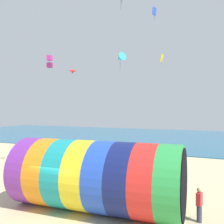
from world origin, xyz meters
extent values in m
plane|color=#CCBA8C|center=(0.00, 0.00, 0.00)|extent=(120.00, 120.00, 0.00)
cube|color=#236084|center=(0.00, 38.72, 0.05)|extent=(120.00, 40.00, 0.10)
cylinder|color=purple|center=(-2.39, 0.49, 1.84)|extent=(1.39, 3.75, 3.67)
cylinder|color=orange|center=(-1.28, 0.58, 1.84)|extent=(1.39, 3.75, 3.67)
cylinder|color=teal|center=(-0.18, 0.66, 1.84)|extent=(1.39, 3.75, 3.67)
cylinder|color=yellow|center=(0.93, 0.74, 1.84)|extent=(1.39, 3.75, 3.67)
cylinder|color=blue|center=(2.04, 0.83, 1.84)|extent=(1.39, 3.75, 3.67)
cylinder|color=navy|center=(3.15, 0.91, 1.84)|extent=(1.39, 3.75, 3.67)
cylinder|color=red|center=(4.25, 1.00, 1.84)|extent=(1.39, 3.75, 3.67)
cylinder|color=green|center=(5.36, 1.08, 1.84)|extent=(1.39, 3.75, 3.67)
cylinder|color=black|center=(5.93, 1.13, 1.84)|extent=(0.32, 3.37, 3.38)
cylinder|color=#383D56|center=(6.55, 1.68, 0.40)|extent=(0.24, 0.24, 0.80)
cube|color=red|center=(6.55, 1.68, 1.09)|extent=(0.29, 0.40, 0.60)
sphere|color=tan|center=(6.55, 1.68, 1.52)|extent=(0.22, 0.22, 0.22)
cube|color=yellow|center=(1.79, 13.71, 10.49)|extent=(0.25, 0.53, 0.74)
cylinder|color=olive|center=(1.79, 13.71, 9.97)|extent=(0.03, 0.03, 0.75)
cylinder|color=#1E642A|center=(-1.60, 11.35, 15.51)|extent=(0.03, 0.03, 1.17)
cone|color=#2DB2C6|center=(-4.03, 16.82, 11.61)|extent=(1.64, 1.57, 1.28)
cylinder|color=#1B6B77|center=(-4.03, 16.82, 10.74)|extent=(0.03, 0.03, 1.15)
cube|color=blue|center=(-0.09, 17.72, 16.86)|extent=(0.36, 0.62, 0.92)
cylinder|color=navy|center=(-0.09, 17.72, 16.23)|extent=(0.03, 0.03, 0.92)
cube|color=#D1339E|center=(-10.28, 11.48, 11.15)|extent=(0.61, 0.61, 0.54)
cube|color=#7D1E5E|center=(-10.28, 11.48, 10.34)|extent=(0.61, 0.61, 0.54)
cylinder|color=black|center=(-10.28, 11.48, 10.75)|extent=(0.02, 0.02, 1.44)
ellipsoid|color=red|center=(-7.71, 12.17, 9.65)|extent=(0.61, 0.93, 0.33)
cube|color=maroon|center=(-7.71, 12.17, 9.47)|extent=(0.06, 0.12, 0.22)
cylinder|color=#383D56|center=(0.14, 10.88, 0.41)|extent=(0.24, 0.24, 0.82)
cube|color=yellow|center=(0.14, 10.88, 1.13)|extent=(0.40, 0.42, 0.62)
sphere|color=#9E7051|center=(0.14, 10.88, 1.57)|extent=(0.22, 0.22, 0.22)
cube|color=#2659B2|center=(5.36, 0.86, 0.18)|extent=(0.61, 0.63, 0.36)
camera|label=1|loc=(7.81, -10.66, 5.24)|focal=40.00mm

